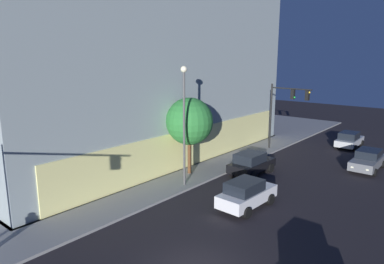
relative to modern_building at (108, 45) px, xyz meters
The scene contains 8 objects.
modern_building is the anchor object (origin of this frame).
traffic_light_far_corner 18.01m from the modern_building, 57.77° to the right, with size 0.57×4.16×6.37m.
street_lamp_sidewalk 14.68m from the modern_building, 106.56° to the right, with size 0.44×0.44×8.27m.
sidewalk_tree 13.44m from the modern_building, 98.53° to the right, with size 3.60×3.60×5.90m.
car_white 21.13m from the modern_building, 102.87° to the right, with size 4.26×2.15×1.74m.
car_black 18.13m from the modern_building, 84.71° to the right, with size 4.30×2.25×1.73m.
car_grey 25.58m from the modern_building, 68.91° to the right, with size 4.54×2.08×1.60m.
car_silver 25.95m from the modern_building, 51.38° to the right, with size 4.20×2.05×1.62m.
Camera 1 is at (-10.18, -8.27, 8.92)m, focal length 32.64 mm.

